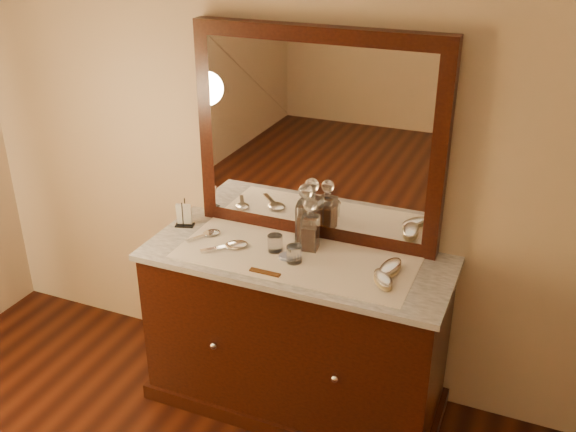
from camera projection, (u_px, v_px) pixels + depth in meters
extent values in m
plane|color=tan|center=(321.00, 124.00, 3.01)|extent=(4.50, 4.50, 0.00)
cube|color=black|center=(296.00, 334.00, 3.20)|extent=(1.40, 0.55, 0.82)
cube|color=black|center=(296.00, 393.00, 3.36)|extent=(1.46, 0.59, 0.08)
sphere|color=silver|center=(214.00, 346.00, 3.05)|extent=(0.04, 0.04, 0.04)
sphere|color=silver|center=(335.00, 379.00, 2.84)|extent=(0.04, 0.04, 0.04)
cube|color=white|center=(296.00, 259.00, 3.01)|extent=(1.44, 0.59, 0.03)
cube|color=black|center=(317.00, 137.00, 2.99)|extent=(1.20, 0.08, 1.00)
cube|color=white|center=(315.00, 139.00, 2.96)|extent=(1.06, 0.01, 0.86)
cube|color=white|center=(295.00, 258.00, 2.99)|extent=(1.10, 0.45, 0.00)
cylinder|color=silver|center=(287.00, 256.00, 2.98)|extent=(0.08, 0.08, 0.01)
cube|color=brown|center=(265.00, 272.00, 2.86)|extent=(0.14, 0.03, 0.01)
cube|color=black|center=(185.00, 225.00, 3.29)|extent=(0.10, 0.08, 0.01)
cylinder|color=black|center=(183.00, 216.00, 3.24)|extent=(0.01, 0.01, 0.14)
cylinder|color=black|center=(185.00, 211.00, 3.29)|extent=(0.01, 0.01, 0.14)
cube|color=white|center=(184.00, 214.00, 3.26)|extent=(0.08, 0.05, 0.11)
cube|color=brown|center=(305.00, 227.00, 3.12)|extent=(0.09, 0.09, 0.13)
cube|color=white|center=(305.00, 222.00, 3.11)|extent=(0.10, 0.10, 0.19)
cylinder|color=white|center=(306.00, 201.00, 3.06)|extent=(0.04, 0.04, 0.03)
sphere|color=white|center=(306.00, 191.00, 3.04)|extent=(0.09, 0.09, 0.07)
cube|color=brown|center=(310.00, 238.00, 3.04)|extent=(0.07, 0.07, 0.12)
cube|color=white|center=(310.00, 233.00, 3.03)|extent=(0.09, 0.09, 0.17)
cylinder|color=white|center=(310.00, 214.00, 2.99)|extent=(0.04, 0.04, 0.03)
sphere|color=white|center=(310.00, 205.00, 2.97)|extent=(0.07, 0.07, 0.06)
ellipsoid|color=tan|center=(383.00, 282.00, 2.77)|extent=(0.14, 0.17, 0.02)
ellipsoid|color=silver|center=(383.00, 278.00, 2.77)|extent=(0.14, 0.17, 0.02)
ellipsoid|color=tan|center=(390.00, 271.00, 2.85)|extent=(0.10, 0.18, 0.03)
ellipsoid|color=silver|center=(390.00, 266.00, 2.85)|extent=(0.10, 0.18, 0.03)
ellipsoid|color=silver|center=(211.00, 233.00, 3.19)|extent=(0.11, 0.11, 0.02)
cube|color=silver|center=(197.00, 238.00, 3.15)|extent=(0.07, 0.11, 0.01)
ellipsoid|color=silver|center=(236.00, 245.00, 3.08)|extent=(0.14, 0.14, 0.02)
cube|color=silver|center=(216.00, 249.00, 3.05)|extent=(0.12, 0.12, 0.01)
cylinder|color=white|center=(294.00, 254.00, 2.93)|extent=(0.07, 0.07, 0.08)
cylinder|color=white|center=(275.00, 243.00, 3.03)|extent=(0.07, 0.07, 0.08)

